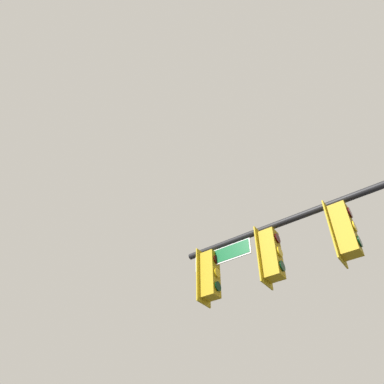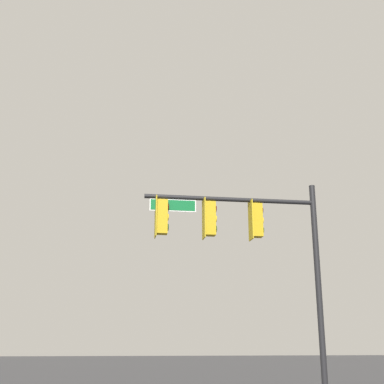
# 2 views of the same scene
# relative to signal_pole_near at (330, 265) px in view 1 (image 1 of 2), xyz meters

# --- Properties ---
(signal_pole_near) EXTENTS (5.63, 1.33, 7.25)m
(signal_pole_near) POSITION_rel_signal_pole_near_xyz_m (0.00, 0.00, 0.00)
(signal_pole_near) COLOR black
(signal_pole_near) RESTS_ON ground_plane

